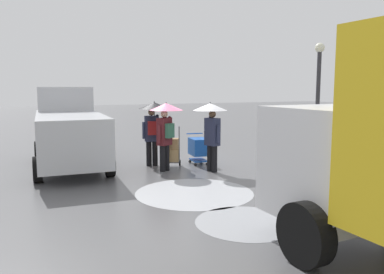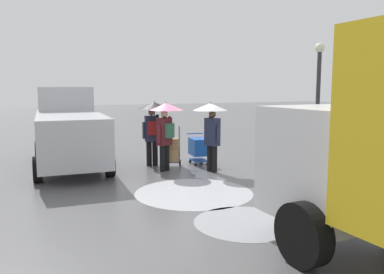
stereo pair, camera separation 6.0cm
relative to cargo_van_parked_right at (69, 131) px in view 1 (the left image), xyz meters
The scene contains 11 objects.
ground_plane 3.68m from the cargo_van_parked_right, 156.17° to the left, with size 90.00×90.00×0.00m, color #5B5B5E.
slush_patch_near_cluster 5.27m from the cargo_van_parked_right, 117.48° to the left, with size 2.93×2.93×0.01m, color #ADAFB5.
slush_patch_under_van 7.41m from the cargo_van_parked_right, 109.14° to the left, with size 2.02×2.02×0.01m, color #999BA0.
slush_patch_mid_street 1.74m from the cargo_van_parked_right, 108.95° to the right, with size 1.89×1.89×0.01m, color #999BA0.
cargo_van_parked_right is the anchor object (origin of this frame).
shopping_cart_vendor 4.28m from the cargo_van_parked_right, 161.49° to the left, with size 0.64×0.88×1.02m.
hand_dolly_boxes 3.40m from the cargo_van_parked_right, 153.61° to the left, with size 0.75×0.85×1.32m.
pedestrian_pink_side 4.64m from the cargo_van_parked_right, 147.04° to the left, with size 1.04×1.04×2.15m.
pedestrian_black_side 2.75m from the cargo_van_parked_right, 159.46° to the left, with size 1.04×1.04×2.15m.
pedestrian_white_side 3.26m from the cargo_van_parked_right, 144.76° to the left, with size 1.04×1.04×2.15m.
street_lamp 7.84m from the cargo_van_parked_right, 147.00° to the left, with size 0.28×0.28×3.86m.
Camera 1 is at (4.76, 11.62, 2.60)m, focal length 36.30 mm.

